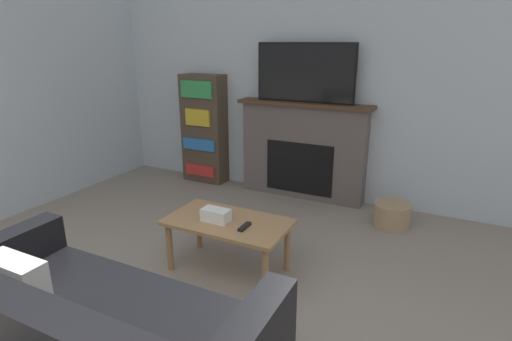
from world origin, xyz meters
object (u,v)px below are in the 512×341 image
object	(u,v)px
coffee_table	(228,227)
bookshelf	(204,129)
fireplace	(303,150)
storage_basket	(392,215)
tv	(305,73)

from	to	relation	value
coffee_table	bookshelf	bearing A→B (deg)	127.89
fireplace	bookshelf	world-z (taller)	bookshelf
bookshelf	storage_basket	distance (m)	2.56
fireplace	bookshelf	bearing A→B (deg)	-179.02
fireplace	bookshelf	xyz separation A→B (m)	(-1.36, -0.02, 0.13)
coffee_table	bookshelf	distance (m)	2.31
fireplace	coffee_table	size ratio (longest dim) A/B	1.61
coffee_table	storage_basket	distance (m)	1.82
coffee_table	storage_basket	size ratio (longest dim) A/B	2.66
tv	bookshelf	size ratio (longest dim) A/B	0.81
storage_basket	tv	bearing A→B (deg)	162.20
tv	storage_basket	xyz separation A→B (m)	(1.11, -0.36, -1.34)
tv	storage_basket	bearing A→B (deg)	-17.80
bookshelf	coffee_table	bearing A→B (deg)	-52.11
tv	storage_basket	distance (m)	1.77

